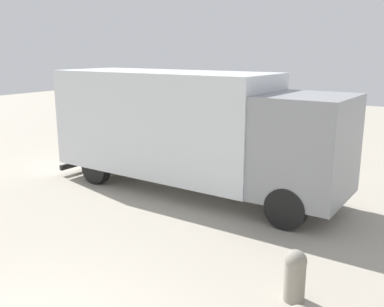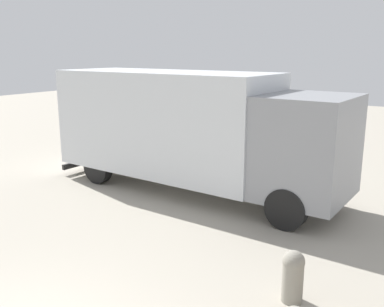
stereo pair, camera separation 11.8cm
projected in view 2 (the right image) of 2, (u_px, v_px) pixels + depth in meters
delivery_truck at (190, 127)px, 11.50m from camera, size 8.38×2.65×3.22m
bollard_far_bench at (293, 274)px, 6.49m from camera, size 0.34×0.34×0.83m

